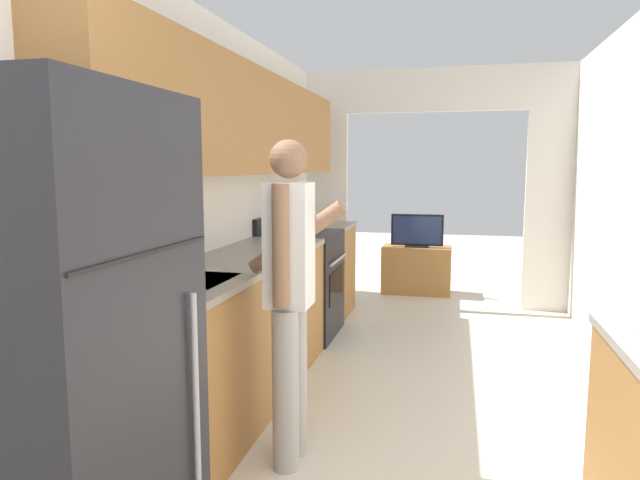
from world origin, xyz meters
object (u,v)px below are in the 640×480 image
range_oven (301,283)px  television (417,231)px  tv_cabinet (417,270)px  knife (318,224)px  person (290,294)px  refrigerator (44,367)px

range_oven → television: range_oven is taller
tv_cabinet → knife: size_ratio=2.69×
television → knife: 1.55m
knife → range_oven: bearing=-52.6°
person → television: size_ratio=2.68×
refrigerator → range_oven: 3.33m
range_oven → knife: bearing=90.6°
range_oven → person: person is taller
refrigerator → tv_cabinet: (0.81, 5.24, -0.58)m
person → tv_cabinet: bearing=-5.8°
range_oven → television: 2.11m
range_oven → tv_cabinet: size_ratio=1.33×
range_oven → person: (0.53, -2.15, 0.40)m
range_oven → person: bearing=-76.1°
person → knife: 2.83m
tv_cabinet → person: bearing=-94.9°
refrigerator → person: bearing=68.2°
person → television: 4.06m
tv_cabinet → television: bearing=-90.0°
tv_cabinet → range_oven: bearing=-114.4°
television → tv_cabinet: bearing=90.0°
person → refrigerator: bearing=157.2°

